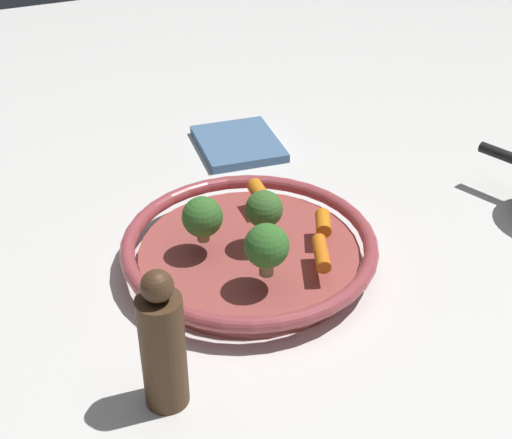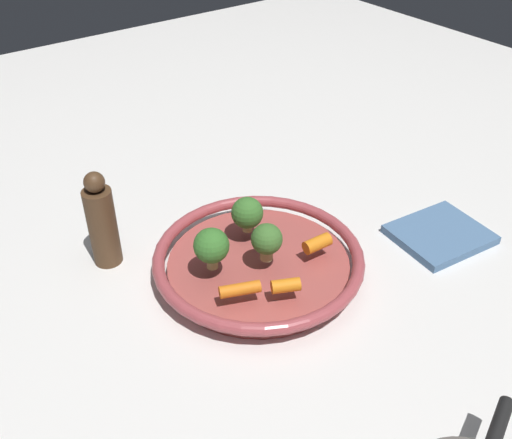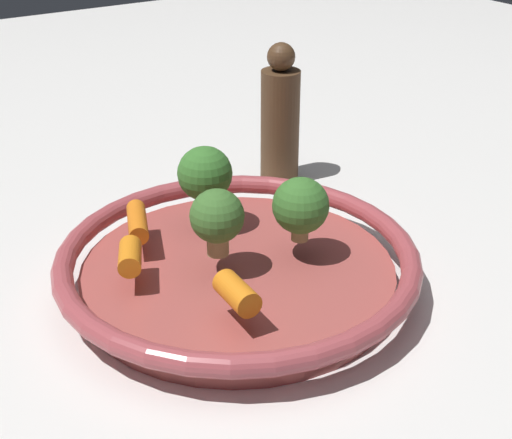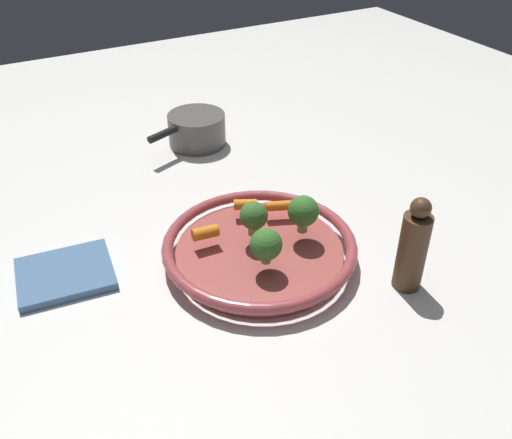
# 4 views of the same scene
# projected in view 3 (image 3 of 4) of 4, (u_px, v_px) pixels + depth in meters

# --- Properties ---
(ground_plane) EXTENTS (2.42, 2.42, 0.00)m
(ground_plane) POSITION_uv_depth(u_px,v_px,m) (238.00, 287.00, 0.67)
(ground_plane) COLOR silver
(serving_bowl) EXTENTS (0.32, 0.32, 0.04)m
(serving_bowl) POSITION_uv_depth(u_px,v_px,m) (238.00, 266.00, 0.66)
(serving_bowl) COLOR #A84C47
(serving_bowl) RESTS_ON ground_plane
(baby_carrot_left) EXTENTS (0.06, 0.04, 0.02)m
(baby_carrot_left) POSITION_uv_depth(u_px,v_px,m) (137.00, 222.00, 0.67)
(baby_carrot_left) COLOR orange
(baby_carrot_left) RESTS_ON serving_bowl
(baby_carrot_center) EXTENTS (0.04, 0.03, 0.02)m
(baby_carrot_center) POSITION_uv_depth(u_px,v_px,m) (130.00, 256.00, 0.61)
(baby_carrot_center) COLOR orange
(baby_carrot_center) RESTS_ON serving_bowl
(baby_carrot_near_rim) EXTENTS (0.05, 0.02, 0.02)m
(baby_carrot_near_rim) POSITION_uv_depth(u_px,v_px,m) (237.00, 293.00, 0.56)
(baby_carrot_near_rim) COLOR orange
(baby_carrot_near_rim) RESTS_ON serving_bowl
(broccoli_floret_large) EXTENTS (0.05, 0.05, 0.07)m
(broccoli_floret_large) POSITION_uv_depth(u_px,v_px,m) (205.00, 175.00, 0.69)
(broccoli_floret_large) COLOR #9AA666
(broccoli_floret_large) RESTS_ON serving_bowl
(broccoli_floret_mid) EXTENTS (0.05, 0.05, 0.06)m
(broccoli_floret_mid) POSITION_uv_depth(u_px,v_px,m) (301.00, 206.00, 0.64)
(broccoli_floret_mid) COLOR #9CA466
(broccoli_floret_mid) RESTS_ON serving_bowl
(broccoli_floret_edge) EXTENTS (0.05, 0.05, 0.06)m
(broccoli_floret_edge) POSITION_uv_depth(u_px,v_px,m) (215.00, 216.00, 0.62)
(broccoli_floret_edge) COLOR tan
(broccoli_floret_edge) RESTS_ON serving_bowl
(pepper_mill) EXTENTS (0.04, 0.04, 0.16)m
(pepper_mill) POSITION_uv_depth(u_px,v_px,m) (280.00, 120.00, 0.84)
(pepper_mill) COLOR #4C331E
(pepper_mill) RESTS_ON ground_plane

